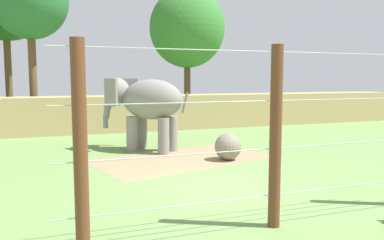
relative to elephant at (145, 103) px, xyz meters
name	(u,v)px	position (x,y,z in m)	size (l,w,h in m)	color
ground_plane	(216,187)	(0.48, -6.01, -1.95)	(120.00, 120.00, 0.00)	#6B8E4C
dirt_patch	(182,159)	(0.84, -2.11, -1.95)	(6.35, 3.66, 0.01)	#937F5B
embankment_wall	(128,113)	(0.48, 6.28, -0.97)	(36.00, 1.80, 1.96)	tan
elephant	(145,103)	(0.00, 0.00, 0.00)	(3.34, 3.29, 2.95)	gray
enrichment_ball	(228,147)	(2.33, -2.86, -1.47)	(0.97, 0.97, 0.97)	gray
cable_fence	(277,137)	(0.47, -8.95, -0.16)	(8.42, 0.24, 3.58)	brown
tree_left_of_centre	(30,0)	(-4.43, 9.18, 5.39)	(4.29, 4.29, 9.66)	brown
tree_right_of_centre	(187,28)	(5.33, 9.96, 4.33)	(5.08, 5.08, 8.97)	brown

